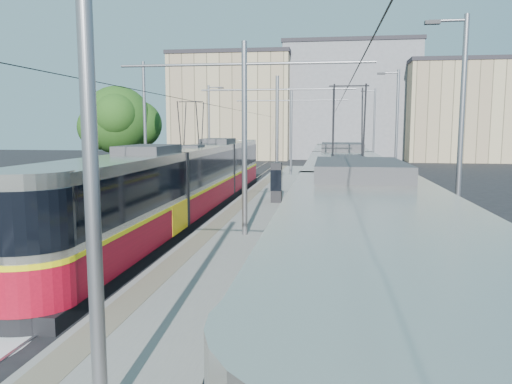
# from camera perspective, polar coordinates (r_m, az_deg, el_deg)

# --- Properties ---
(ground) EXTENTS (160.00, 160.00, 0.00)m
(ground) POSITION_cam_1_polar(r_m,az_deg,el_deg) (11.22, -8.16, -14.96)
(ground) COLOR black
(ground) RESTS_ON ground
(platform) EXTENTS (4.00, 50.00, 0.30)m
(platform) POSITION_cam_1_polar(r_m,az_deg,el_deg) (27.42, 1.75, -1.24)
(platform) COLOR gray
(platform) RESTS_ON ground
(tactile_strip_left) EXTENTS (0.70, 50.00, 0.01)m
(tactile_strip_left) POSITION_cam_1_polar(r_m,az_deg,el_deg) (27.59, -1.24, -0.86)
(tactile_strip_left) COLOR gray
(tactile_strip_left) RESTS_ON platform
(tactile_strip_right) EXTENTS (0.70, 50.00, 0.01)m
(tactile_strip_right) POSITION_cam_1_polar(r_m,az_deg,el_deg) (27.28, 4.78, -0.98)
(tactile_strip_right) COLOR gray
(tactile_strip_right) RESTS_ON platform
(rails) EXTENTS (8.71, 70.00, 0.03)m
(rails) POSITION_cam_1_polar(r_m,az_deg,el_deg) (27.44, 1.75, -1.52)
(rails) COLOR gray
(rails) RESTS_ON ground
(tram_left) EXTENTS (2.43, 29.96, 5.50)m
(tram_left) POSITION_cam_1_polar(r_m,az_deg,el_deg) (24.83, -7.33, 1.42)
(tram_left) COLOR black
(tram_left) RESTS_ON ground
(tram_right) EXTENTS (2.43, 28.56, 5.50)m
(tram_right) POSITION_cam_1_polar(r_m,az_deg,el_deg) (15.76, 10.28, -1.48)
(tram_right) COLOR black
(tram_right) RESTS_ON ground
(catenary) EXTENTS (9.20, 70.00, 7.00)m
(catenary) POSITION_cam_1_polar(r_m,az_deg,el_deg) (24.29, 1.05, 8.00)
(catenary) COLOR slate
(catenary) RESTS_ON platform
(street_lamps) EXTENTS (15.18, 38.22, 8.00)m
(street_lamps) POSITION_cam_1_polar(r_m,az_deg,el_deg) (31.09, 2.60, 7.22)
(street_lamps) COLOR slate
(street_lamps) RESTS_ON ground
(shelter) EXTENTS (0.61, 0.97, 2.11)m
(shelter) POSITION_cam_1_polar(r_m,az_deg,el_deg) (26.67, 2.36, 1.23)
(shelter) COLOR black
(shelter) RESTS_ON platform
(tree) EXTENTS (4.73, 4.37, 6.86)m
(tree) POSITION_cam_1_polar(r_m,az_deg,el_deg) (33.02, -14.95, 7.79)
(tree) COLOR #382314
(tree) RESTS_ON ground
(building_left) EXTENTS (16.32, 12.24, 14.28)m
(building_left) POSITION_cam_1_polar(r_m,az_deg,el_deg) (71.20, -2.49, 9.67)
(building_left) COLOR tan
(building_left) RESTS_ON ground
(building_centre) EXTENTS (18.36, 14.28, 15.88)m
(building_centre) POSITION_cam_1_polar(r_m,az_deg,el_deg) (74.11, 10.54, 10.09)
(building_centre) COLOR gray
(building_centre) RESTS_ON ground
(building_right) EXTENTS (14.28, 10.20, 12.70)m
(building_right) POSITION_cam_1_polar(r_m,az_deg,el_deg) (70.09, 22.37, 8.53)
(building_right) COLOR tan
(building_right) RESTS_ON ground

